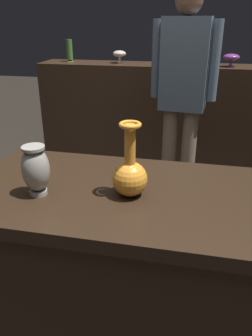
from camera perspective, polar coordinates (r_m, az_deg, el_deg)
display_plinth at (r=1.49m, az=-0.56°, el=-17.37°), size 1.20×0.64×0.80m
back_display_shelf at (r=3.41m, az=7.55°, el=8.89°), size 2.60×0.40×0.99m
vase_centerpiece at (r=1.19m, az=0.67°, el=-1.01°), size 0.13×0.13×0.28m
vase_tall_behind at (r=1.23m, az=-15.24°, el=-0.16°), size 0.10×0.10×0.19m
shelf_vase_right at (r=3.27m, az=17.62°, el=17.64°), size 0.15×0.15×0.11m
shelf_vase_far_left at (r=3.57m, az=-9.67°, el=19.19°), size 0.08×0.08×0.21m
shelf_vase_center at (r=3.34m, az=8.19°, el=18.99°), size 0.07×0.07×0.21m
shelf_vase_left at (r=3.40m, az=-1.13°, el=18.96°), size 0.13×0.13×0.12m
visitor_center_back at (r=2.47m, az=9.74°, el=13.25°), size 0.47×0.21×1.59m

